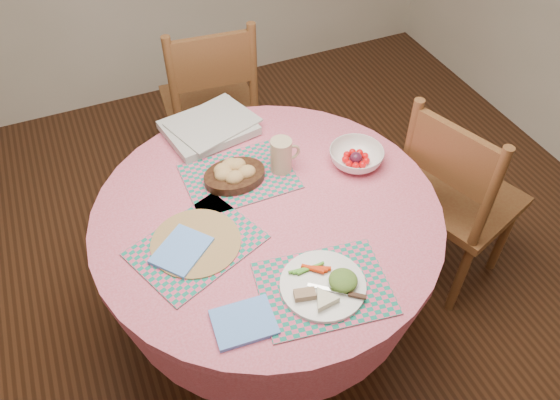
{
  "coord_description": "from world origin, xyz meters",
  "views": [
    {
      "loc": [
        -0.48,
        -1.22,
        2.15
      ],
      "look_at": [
        0.05,
        0.0,
        0.78
      ],
      "focal_mm": 35.0,
      "sensor_mm": 36.0,
      "label": 1
    }
  ],
  "objects_px": {
    "dining_table": "(268,245)",
    "chair_back": "(211,103)",
    "wicker_trivet": "(196,243)",
    "dinner_plate": "(326,284)",
    "fruit_bowl": "(356,157)",
    "chair_right": "(455,197)",
    "bread_bowl": "(234,173)",
    "latte_mug": "(282,155)"
  },
  "relations": [
    {
      "from": "dining_table",
      "to": "chair_back",
      "type": "xyz_separation_m",
      "value": [
        0.11,
        1.01,
        -0.04
      ]
    },
    {
      "from": "wicker_trivet",
      "to": "dinner_plate",
      "type": "xyz_separation_m",
      "value": [
        0.31,
        -0.33,
        0.02
      ]
    },
    {
      "from": "chair_back",
      "to": "dinner_plate",
      "type": "height_order",
      "value": "chair_back"
    },
    {
      "from": "wicker_trivet",
      "to": "fruit_bowl",
      "type": "relative_size",
      "value": 1.1
    },
    {
      "from": "chair_right",
      "to": "wicker_trivet",
      "type": "relative_size",
      "value": 3.24
    },
    {
      "from": "dining_table",
      "to": "chair_right",
      "type": "relative_size",
      "value": 1.28
    },
    {
      "from": "chair_back",
      "to": "bread_bowl",
      "type": "bearing_deg",
      "value": 84.3
    },
    {
      "from": "latte_mug",
      "to": "dinner_plate",
      "type": "bearing_deg",
      "value": -99.63
    },
    {
      "from": "chair_right",
      "to": "wicker_trivet",
      "type": "bearing_deg",
      "value": 71.65
    },
    {
      "from": "bread_bowl",
      "to": "dinner_plate",
      "type": "bearing_deg",
      "value": -80.86
    },
    {
      "from": "dining_table",
      "to": "dinner_plate",
      "type": "xyz_separation_m",
      "value": [
        0.04,
        -0.38,
        0.22
      ]
    },
    {
      "from": "chair_right",
      "to": "fruit_bowl",
      "type": "bearing_deg",
      "value": 54.76
    },
    {
      "from": "bread_bowl",
      "to": "chair_right",
      "type": "bearing_deg",
      "value": -13.94
    },
    {
      "from": "dining_table",
      "to": "chair_right",
      "type": "xyz_separation_m",
      "value": [
        0.84,
        -0.03,
        -0.05
      ]
    },
    {
      "from": "dining_table",
      "to": "dinner_plate",
      "type": "relative_size",
      "value": 4.65
    },
    {
      "from": "chair_back",
      "to": "fruit_bowl",
      "type": "relative_size",
      "value": 3.62
    },
    {
      "from": "chair_back",
      "to": "chair_right",
      "type": "bearing_deg",
      "value": 130.7
    },
    {
      "from": "bread_bowl",
      "to": "latte_mug",
      "type": "bearing_deg",
      "value": -5.56
    },
    {
      "from": "latte_mug",
      "to": "fruit_bowl",
      "type": "xyz_separation_m",
      "value": [
        0.27,
        -0.08,
        -0.04
      ]
    },
    {
      "from": "bread_bowl",
      "to": "fruit_bowl",
      "type": "height_order",
      "value": "bread_bowl"
    },
    {
      "from": "dinner_plate",
      "to": "fruit_bowl",
      "type": "height_order",
      "value": "fruit_bowl"
    },
    {
      "from": "dining_table",
      "to": "chair_right",
      "type": "distance_m",
      "value": 0.85
    },
    {
      "from": "dinner_plate",
      "to": "bread_bowl",
      "type": "height_order",
      "value": "bread_bowl"
    },
    {
      "from": "latte_mug",
      "to": "bread_bowl",
      "type": "bearing_deg",
      "value": 174.44
    },
    {
      "from": "wicker_trivet",
      "to": "dinner_plate",
      "type": "bearing_deg",
      "value": -46.5
    },
    {
      "from": "chair_back",
      "to": "fruit_bowl",
      "type": "bearing_deg",
      "value": 113.46
    },
    {
      "from": "dining_table",
      "to": "bread_bowl",
      "type": "bearing_deg",
      "value": 105.86
    },
    {
      "from": "latte_mug",
      "to": "fruit_bowl",
      "type": "bearing_deg",
      "value": -15.9
    },
    {
      "from": "latte_mug",
      "to": "dining_table",
      "type": "bearing_deg",
      "value": -127.7
    },
    {
      "from": "bread_bowl",
      "to": "latte_mug",
      "type": "distance_m",
      "value": 0.19
    },
    {
      "from": "latte_mug",
      "to": "wicker_trivet",
      "type": "bearing_deg",
      "value": -151.65
    },
    {
      "from": "dining_table",
      "to": "bread_bowl",
      "type": "xyz_separation_m",
      "value": [
        -0.05,
        0.19,
        0.23
      ]
    },
    {
      "from": "dining_table",
      "to": "latte_mug",
      "type": "height_order",
      "value": "latte_mug"
    },
    {
      "from": "chair_right",
      "to": "latte_mug",
      "type": "distance_m",
      "value": 0.81
    },
    {
      "from": "fruit_bowl",
      "to": "chair_right",
      "type": "bearing_deg",
      "value": -16.12
    },
    {
      "from": "fruit_bowl",
      "to": "bread_bowl",
      "type": "bearing_deg",
      "value": 168.18
    },
    {
      "from": "wicker_trivet",
      "to": "bread_bowl",
      "type": "bearing_deg",
      "value": 46.92
    },
    {
      "from": "latte_mug",
      "to": "fruit_bowl",
      "type": "distance_m",
      "value": 0.29
    },
    {
      "from": "wicker_trivet",
      "to": "dinner_plate",
      "type": "distance_m",
      "value": 0.46
    },
    {
      "from": "chair_back",
      "to": "bread_bowl",
      "type": "relative_size",
      "value": 4.3
    },
    {
      "from": "dinner_plate",
      "to": "latte_mug",
      "type": "relative_size",
      "value": 1.97
    },
    {
      "from": "fruit_bowl",
      "to": "chair_back",
      "type": "bearing_deg",
      "value": 107.92
    }
  ]
}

